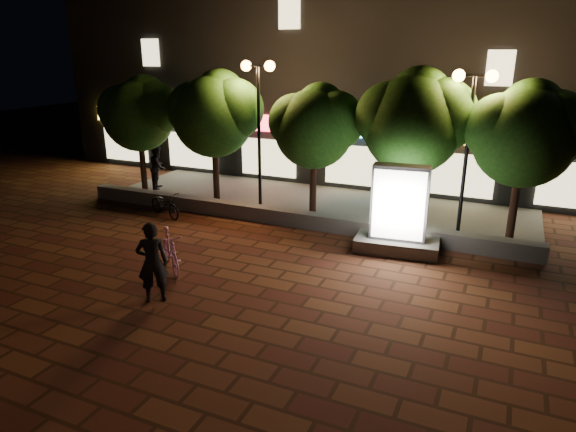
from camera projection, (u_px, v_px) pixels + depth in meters
The scene contains 16 objects.
ground at pixel (222, 268), 13.46m from camera, with size 80.00×80.00×0.00m, color #59301C.
retaining_wall at pixel (284, 217), 16.85m from camera, with size 16.00×0.45×0.50m, color slate.
sidewalk at pixel (311, 203), 19.08m from camera, with size 16.00×5.00×0.08m, color slate.
building_block at pixel (364, 64), 23.16m from camera, with size 28.00×8.12×11.30m.
tree_far_left at pixel (140, 111), 19.88m from camera, with size 3.36×2.80×4.63m.
tree_left at pixel (215, 111), 18.46m from camera, with size 3.60×3.00×4.89m.
tree_mid at pixel (316, 124), 16.98m from camera, with size 3.24×2.70×4.50m.
tree_right at pixel (415, 118), 15.58m from camera, with size 3.72×3.10×5.07m.
tree_far_right at pixel (527, 131), 14.40m from camera, with size 3.48×2.90×4.76m.
street_lamp_left at pixel (258, 98), 17.30m from camera, with size 1.26×0.36×5.18m.
street_lamp_right at pixel (471, 111), 14.61m from camera, with size 1.26×0.36×4.98m.
ad_kiosk at pixel (398, 218), 14.26m from camera, with size 2.48×1.43×2.56m.
scooter_pink at pixel (170, 251), 13.17m from camera, with size 0.52×1.85×1.11m, color #F198D9.
rider at pixel (152, 262), 11.42m from camera, with size 0.70×0.46×1.93m, color black.
scooter_parked at pixel (165, 204), 17.53m from camera, with size 0.60×1.72×0.91m, color black.
pedestrian at pixel (158, 167), 20.78m from camera, with size 0.88×0.68×1.81m, color black.
Camera 1 is at (6.70, -10.53, 5.53)m, focal length 31.22 mm.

